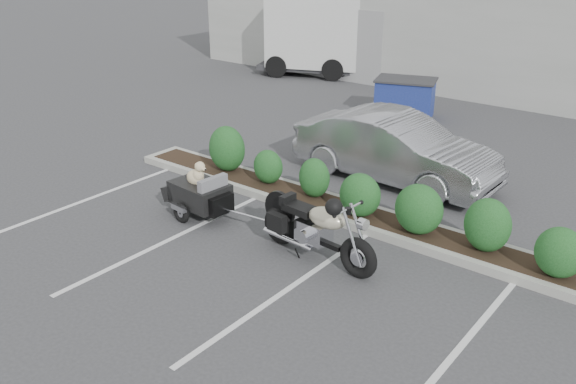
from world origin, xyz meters
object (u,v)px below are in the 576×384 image
Objects in this scene: motorcycle at (316,230)px; sedan at (395,148)px; delivery_truck at (343,39)px; dumpster at (405,98)px; pet_trailer at (199,192)px.

motorcycle is 4.05m from sedan.
motorcycle is 14.48m from delivery_truck.
dumpster is at bearing 27.17° from sedan.
pet_trailer is 13.21m from delivery_truck.
dumpster is (-2.99, 8.69, 0.02)m from motorcycle.
motorcycle is at bearing -80.24° from delivery_truck.
pet_trailer is 0.96× the size of dumpster.
pet_trailer is 8.67m from dumpster.
dumpster reaches higher than pet_trailer.
sedan reaches higher than motorcycle.
motorcycle is at bearing -89.62° from dumpster.
pet_trailer is (-2.78, 0.03, -0.07)m from motorcycle.
dumpster is at bearing 113.76° from motorcycle.
pet_trailer is at bearing -107.24° from dumpster.
dumpster is 5.90m from delivery_truck.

